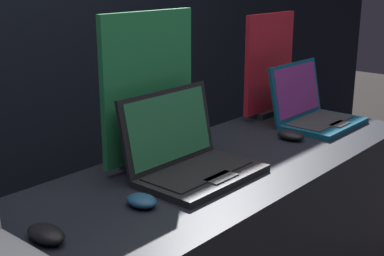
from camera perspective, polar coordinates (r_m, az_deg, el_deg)
The scene contains 7 objects.
mouse_front at distance 1.27m, azimuth -15.31°, elevation -10.83°, with size 0.07×0.11×0.04m.
laptop_middle at distance 1.59m, azimuth -0.32°, elevation -3.03°, with size 0.37×0.28×0.25m.
mouse_middle at distance 1.41m, azimuth -5.39°, elevation -7.72°, with size 0.07×0.09×0.03m.
promo_stand_middle at distance 1.66m, azimuth -4.60°, elevation 3.77°, with size 0.37×0.07×0.48m.
laptop_back at distance 2.18m, azimuth 12.76°, elevation 1.86°, with size 0.34×0.27×0.24m.
mouse_back at distance 1.97m, azimuth 10.48°, elevation -0.76°, with size 0.07×0.11×0.03m.
promo_stand_back at distance 2.25m, azimuth 8.23°, elevation 6.38°, with size 0.32×0.07×0.43m.
Camera 1 is at (-1.12, -0.69, 1.54)m, focal length 50.00 mm.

